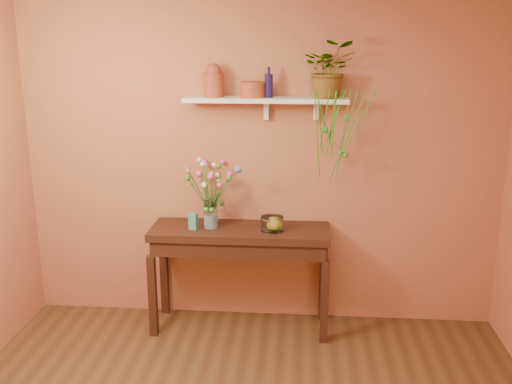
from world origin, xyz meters
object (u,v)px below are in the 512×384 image
terracotta_jug (213,81)px  spider_plant (329,69)px  sideboard (240,243)px  bouquet (212,180)px  blue_bottle (269,85)px  glass_vase (211,216)px  glass_bowl (272,224)px

terracotta_jug → spider_plant: 0.91m
sideboard → terracotta_jug: terracotta_jug is taller
sideboard → bouquet: (-0.23, 0.01, 0.52)m
blue_bottle → glass_vase: blue_bottle is taller
glass_vase → bouquet: bearing=56.9°
blue_bottle → bouquet: bearing=-165.5°
terracotta_jug → bouquet: bearing=-95.3°
terracotta_jug → spider_plant: size_ratio=0.59×
spider_plant → bouquet: (-0.92, -0.12, -0.88)m
terracotta_jug → blue_bottle: 0.44m
sideboard → blue_bottle: blue_bottle is taller
terracotta_jug → bouquet: size_ratio=0.58×
sideboard → terracotta_jug: 1.33m
terracotta_jug → glass_bowl: terracotta_jug is taller
sideboard → bouquet: bearing=176.4°
blue_bottle → glass_bowl: bearing=-74.9°
terracotta_jug → glass_vase: (-0.02, -0.14, -1.07)m
terracotta_jug → spider_plant: spider_plant is taller
blue_bottle → spider_plant: bearing=1.0°
sideboard → glass_vase: bearing=-179.3°
spider_plant → blue_bottle: bearing=-179.0°
bouquet → sideboard: bearing=-3.6°
spider_plant → glass_vase: bearing=-171.3°
sideboard → spider_plant: bearing=11.3°
bouquet → glass_bowl: bearing=-5.3°
spider_plant → glass_bowl: bearing=-158.2°
glass_vase → glass_bowl: size_ratio=1.27×
glass_vase → bouquet: bouquet is taller
sideboard → blue_bottle: 1.30m
bouquet → spider_plant: bearing=7.7°
spider_plant → glass_vase: (-0.93, -0.14, -1.17)m
blue_bottle → glass_vase: size_ratio=1.00×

